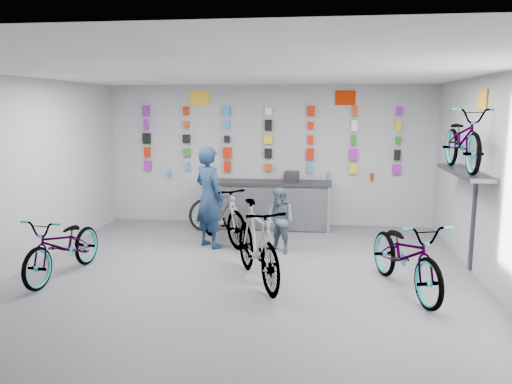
# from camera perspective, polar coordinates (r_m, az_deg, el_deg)

# --- Properties ---
(floor) EXTENTS (8.00, 8.00, 0.00)m
(floor) POSITION_cam_1_polar(r_m,az_deg,el_deg) (7.25, -1.86, -10.78)
(floor) COLOR #545459
(floor) RESTS_ON ground
(ceiling) EXTENTS (8.00, 8.00, 0.00)m
(ceiling) POSITION_cam_1_polar(r_m,az_deg,el_deg) (6.81, -2.00, 13.59)
(ceiling) COLOR white
(ceiling) RESTS_ON wall_back
(wall_back) EXTENTS (7.00, 0.00, 7.00)m
(wall_back) POSITION_cam_1_polar(r_m,az_deg,el_deg) (10.81, 1.45, 4.21)
(wall_back) COLOR #B2B1B4
(wall_back) RESTS_ON floor
(wall_front) EXTENTS (7.00, 0.00, 7.00)m
(wall_front) POSITION_cam_1_polar(r_m,az_deg,el_deg) (3.10, -13.96, -10.21)
(wall_front) COLOR #B2B1B4
(wall_front) RESTS_ON floor
(wall_left) EXTENTS (0.00, 8.00, 8.00)m
(wall_left) POSITION_cam_1_polar(r_m,az_deg,el_deg) (8.19, -26.89, 1.37)
(wall_left) COLOR #B2B1B4
(wall_left) RESTS_ON floor
(wall_right) EXTENTS (0.00, 8.00, 8.00)m
(wall_right) POSITION_cam_1_polar(r_m,az_deg,el_deg) (7.20, 26.73, 0.38)
(wall_right) COLOR #B2B1B4
(wall_right) RESTS_ON floor
(counter) EXTENTS (2.70, 0.66, 1.00)m
(counter) POSITION_cam_1_polar(r_m,az_deg,el_deg) (10.51, 1.17, -1.54)
(counter) COLOR black
(counter) RESTS_ON floor
(merch_wall) EXTENTS (5.57, 0.08, 1.57)m
(merch_wall) POSITION_cam_1_polar(r_m,az_deg,el_deg) (10.72, 1.18, 5.64)
(merch_wall) COLOR purple
(merch_wall) RESTS_ON wall_back
(wall_bracket) EXTENTS (0.39, 1.90, 2.00)m
(wall_bracket) POSITION_cam_1_polar(r_m,az_deg,el_deg) (8.29, 22.88, 1.50)
(wall_bracket) COLOR #333338
(wall_bracket) RESTS_ON wall_right
(sign_left) EXTENTS (0.42, 0.02, 0.30)m
(sign_left) POSITION_cam_1_polar(r_m,az_deg,el_deg) (11.00, -6.47, 10.61)
(sign_left) COLOR yellow
(sign_left) RESTS_ON wall_back
(sign_right) EXTENTS (0.42, 0.02, 0.30)m
(sign_right) POSITION_cam_1_polar(r_m,az_deg,el_deg) (10.70, 10.17, 10.54)
(sign_right) COLOR #BA2302
(sign_right) RESTS_ON wall_back
(sign_side) EXTENTS (0.02, 0.40, 0.30)m
(sign_side) POSITION_cam_1_polar(r_m,az_deg,el_deg) (8.26, 24.45, 9.63)
(sign_side) COLOR yellow
(sign_side) RESTS_ON wall_right
(bike_left) EXTENTS (0.84, 1.89, 0.96)m
(bike_left) POSITION_cam_1_polar(r_m,az_deg,el_deg) (8.07, -21.11, -5.73)
(bike_left) COLOR gray
(bike_left) RESTS_ON floor
(bike_center) EXTENTS (1.31, 2.03, 1.18)m
(bike_center) POSITION_cam_1_polar(r_m,az_deg,el_deg) (7.24, 0.14, -5.88)
(bike_center) COLOR gray
(bike_center) RESTS_ON floor
(bike_right) EXTENTS (1.26, 2.12, 1.05)m
(bike_right) POSITION_cam_1_polar(r_m,az_deg,el_deg) (7.24, 16.78, -6.84)
(bike_right) COLOR gray
(bike_right) RESTS_ON floor
(bike_service) EXTENTS (1.57, 1.80, 1.12)m
(bike_service) POSITION_cam_1_polar(r_m,az_deg,el_deg) (9.38, -3.91, -2.46)
(bike_service) COLOR gray
(bike_service) RESTS_ON floor
(bike_wall) EXTENTS (0.63, 1.80, 0.95)m
(bike_wall) POSITION_cam_1_polar(r_m,az_deg,el_deg) (8.21, 22.62, 5.58)
(bike_wall) COLOR gray
(bike_wall) RESTS_ON wall_bracket
(clerk) EXTENTS (0.81, 0.77, 1.85)m
(clerk) POSITION_cam_1_polar(r_m,az_deg,el_deg) (9.06, -5.37, -0.58)
(clerk) COLOR #162B47
(clerk) RESTS_ON floor
(customer) EXTENTS (0.71, 0.68, 1.15)m
(customer) POSITION_cam_1_polar(r_m,az_deg,el_deg) (8.74, 2.75, -3.27)
(customer) COLOR #4B5A6B
(customer) RESTS_ON floor
(spare_wheel) EXTENTS (0.69, 0.29, 0.67)m
(spare_wheel) POSITION_cam_1_polar(r_m,az_deg,el_deg) (10.39, -5.93, -2.63)
(spare_wheel) COLOR black
(spare_wheel) RESTS_ON floor
(register) EXTENTS (0.32, 0.33, 0.22)m
(register) POSITION_cam_1_polar(r_m,az_deg,el_deg) (10.37, 4.10, 1.78)
(register) COLOR black
(register) RESTS_ON counter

